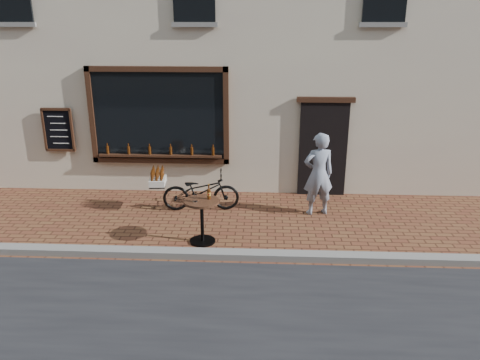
{
  "coord_description": "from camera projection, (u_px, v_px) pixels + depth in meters",
  "views": [
    {
      "loc": [
        0.52,
        -7.09,
        3.97
      ],
      "look_at": [
        0.09,
        1.2,
        1.1
      ],
      "focal_mm": 35.0,
      "sensor_mm": 36.0,
      "label": 1
    }
  ],
  "objects": [
    {
      "name": "kerb",
      "position": [
        232.0,
        255.0,
        8.18
      ],
      "size": [
        90.0,
        0.25,
        0.12
      ],
      "primitive_type": "cube",
      "color": "slate",
      "rests_on": "ground"
    },
    {
      "name": "pedestrian",
      "position": [
        318.0,
        174.0,
        9.79
      ],
      "size": [
        0.73,
        0.56,
        1.78
      ],
      "primitive_type": "imported",
      "rotation": [
        0.0,
        0.0,
        3.38
      ],
      "color": "gray",
      "rests_on": "ground"
    },
    {
      "name": "cargo_bicycle",
      "position": [
        199.0,
        191.0,
        10.12
      ],
      "size": [
        1.95,
        0.74,
        0.93
      ],
      "rotation": [
        0.0,
        0.0,
        1.67
      ],
      "color": "black",
      "rests_on": "ground"
    },
    {
      "name": "ground",
      "position": [
        231.0,
        263.0,
        8.01
      ],
      "size": [
        90.0,
        90.0,
        0.0
      ],
      "primitive_type": "plane",
      "color": "brown",
      "rests_on": "ground"
    },
    {
      "name": "bistro_table",
      "position": [
        202.0,
        212.0,
        8.59
      ],
      "size": [
        0.65,
        0.65,
        1.12
      ],
      "color": "black",
      "rests_on": "ground"
    }
  ]
}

